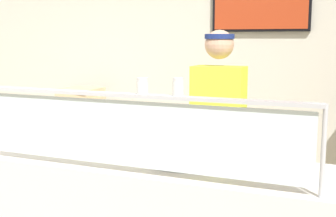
{
  "coord_description": "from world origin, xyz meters",
  "views": [
    {
      "loc": [
        2.19,
        -2.1,
        1.7
      ],
      "look_at": [
        1.17,
        0.38,
        1.28
      ],
      "focal_mm": 47.75,
      "sensor_mm": 36.0,
      "label": 1
    }
  ],
  "objects_px": {
    "parmesan_shaker": "(142,87)",
    "pizza_box_stack": "(81,98)",
    "pizza_tray": "(182,160)",
    "pepper_flake_shaker": "(178,88)",
    "pizza_server": "(176,157)",
    "worker_figure": "(218,133)"
  },
  "relations": [
    {
      "from": "parmesan_shaker",
      "to": "worker_figure",
      "type": "height_order",
      "value": "worker_figure"
    },
    {
      "from": "pizza_server",
      "to": "pizza_box_stack",
      "type": "xyz_separation_m",
      "value": [
        -1.81,
        1.72,
        0.05
      ]
    },
    {
      "from": "parmesan_shaker",
      "to": "worker_figure",
      "type": "distance_m",
      "value": 1.08
    },
    {
      "from": "pizza_server",
      "to": "pizza_box_stack",
      "type": "height_order",
      "value": "pizza_box_stack"
    },
    {
      "from": "worker_figure",
      "to": "pizza_server",
      "type": "bearing_deg",
      "value": -95.51
    },
    {
      "from": "pizza_tray",
      "to": "worker_figure",
      "type": "bearing_deg",
      "value": 87.05
    },
    {
      "from": "pizza_box_stack",
      "to": "worker_figure",
      "type": "bearing_deg",
      "value": -28.8
    },
    {
      "from": "pepper_flake_shaker",
      "to": "pizza_box_stack",
      "type": "xyz_separation_m",
      "value": [
        -1.94,
        2.01,
        -0.4
      ]
    },
    {
      "from": "pepper_flake_shaker",
      "to": "worker_figure",
      "type": "height_order",
      "value": "worker_figure"
    },
    {
      "from": "pizza_server",
      "to": "worker_figure",
      "type": "xyz_separation_m",
      "value": [
        0.07,
        0.69,
        0.02
      ]
    },
    {
      "from": "parmesan_shaker",
      "to": "pizza_box_stack",
      "type": "height_order",
      "value": "parmesan_shaker"
    },
    {
      "from": "pizza_tray",
      "to": "worker_figure",
      "type": "xyz_separation_m",
      "value": [
        0.03,
        0.67,
        0.04
      ]
    },
    {
      "from": "pizza_tray",
      "to": "pepper_flake_shaker",
      "type": "bearing_deg",
      "value": -73.18
    },
    {
      "from": "worker_figure",
      "to": "pizza_box_stack",
      "type": "bearing_deg",
      "value": 151.2
    },
    {
      "from": "pizza_server",
      "to": "parmesan_shaker",
      "type": "distance_m",
      "value": 0.54
    },
    {
      "from": "pizza_server",
      "to": "worker_figure",
      "type": "height_order",
      "value": "worker_figure"
    },
    {
      "from": "pizza_server",
      "to": "parmesan_shaker",
      "type": "bearing_deg",
      "value": -100.69
    },
    {
      "from": "pizza_tray",
      "to": "pizza_server",
      "type": "relative_size",
      "value": 1.49
    },
    {
      "from": "pizza_tray",
      "to": "pizza_box_stack",
      "type": "height_order",
      "value": "pizza_box_stack"
    },
    {
      "from": "pizza_server",
      "to": "worker_figure",
      "type": "bearing_deg",
      "value": 89.7
    },
    {
      "from": "pizza_tray",
      "to": "pizza_server",
      "type": "distance_m",
      "value": 0.04
    },
    {
      "from": "pizza_box_stack",
      "to": "parmesan_shaker",
      "type": "bearing_deg",
      "value": -49.25
    }
  ]
}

